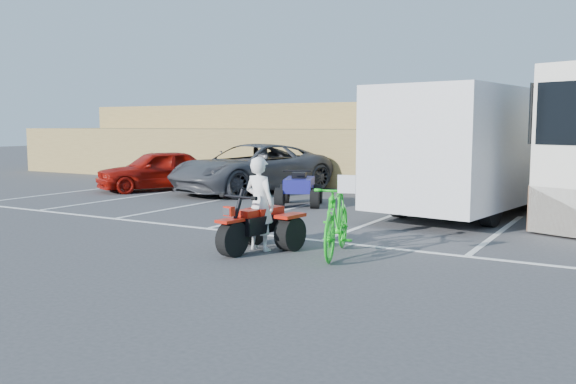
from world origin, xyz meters
The scene contains 11 objects.
ground centered at (0.00, 0.00, 0.00)m, with size 100.00×100.00×0.00m, color #3A3A3D.
parking_stripes centered at (0.87, 4.07, 0.00)m, with size 28.00×5.16×0.01m.
grass_embankment centered at (0.00, 15.48, 1.42)m, with size 40.00×8.50×3.10m.
red_trike_atv centered at (-0.58, 0.98, 0.00)m, with size 1.18×1.58×1.03m, color #B1160A, non-canonical shape.
rider centered at (-0.56, 1.13, 0.81)m, with size 0.59×0.39×1.63m, color white.
green_dirt_bike centered at (0.79, 1.39, 0.62)m, with size 0.58×2.05×1.23m, color #14BF19.
grey_pickup centered at (-5.77, 8.69, 0.78)m, with size 2.58×5.60×1.56m, color #3F4046.
red_car centered at (-8.82, 7.62, 0.67)m, with size 1.59×3.95×1.35m, color #971008.
cargo_trailer centered at (1.56, 7.41, 1.63)m, with size 3.54×6.77×3.01m.
quad_atv_blue centered at (-2.82, 6.59, 0.00)m, with size 1.16×1.55×1.01m, color navy, non-canonical shape.
quad_atv_green centered at (-0.51, 8.27, 0.00)m, with size 1.05×1.41×0.92m, color #114E12, non-canonical shape.
Camera 1 is at (5.13, -7.65, 2.18)m, focal length 38.00 mm.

